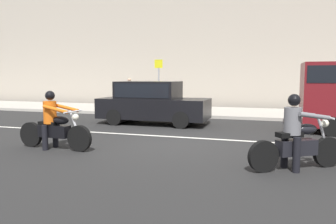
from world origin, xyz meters
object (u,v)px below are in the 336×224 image
at_px(street_sign_post, 159,79).
at_px(pedestrian_bystander, 129,90).
at_px(parked_sedan_black, 152,102).
at_px(motorcycle_with_rider_gray, 296,139).
at_px(motorcycle_with_rider_orange_stripe, 54,125).

bearing_deg(street_sign_post, pedestrian_bystander, 166.33).
bearing_deg(parked_sedan_black, motorcycle_with_rider_gray, -45.72).
relative_size(parked_sedan_black, pedestrian_bystander, 2.59).
distance_m(motorcycle_with_rider_gray, street_sign_post, 11.39).
distance_m(motorcycle_with_rider_orange_stripe, pedestrian_bystander, 10.03).
distance_m(motorcycle_with_rider_gray, pedestrian_bystander, 12.87).
xyz_separation_m(motorcycle_with_rider_orange_stripe, street_sign_post, (-0.32, 9.30, 1.13)).
relative_size(motorcycle_with_rider_gray, motorcycle_with_rider_orange_stripe, 0.84).
height_order(parked_sedan_black, street_sign_post, street_sign_post).
distance_m(street_sign_post, pedestrian_bystander, 2.07).
height_order(motorcycle_with_rider_orange_stripe, pedestrian_bystander, pedestrian_bystander).
bearing_deg(parked_sedan_black, street_sign_post, 105.60).
xyz_separation_m(motorcycle_with_rider_gray, motorcycle_with_rider_orange_stripe, (-5.99, 0.12, -0.01)).
bearing_deg(motorcycle_with_rider_orange_stripe, motorcycle_with_rider_gray, -1.17).
distance_m(motorcycle_with_rider_gray, parked_sedan_black, 7.38).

